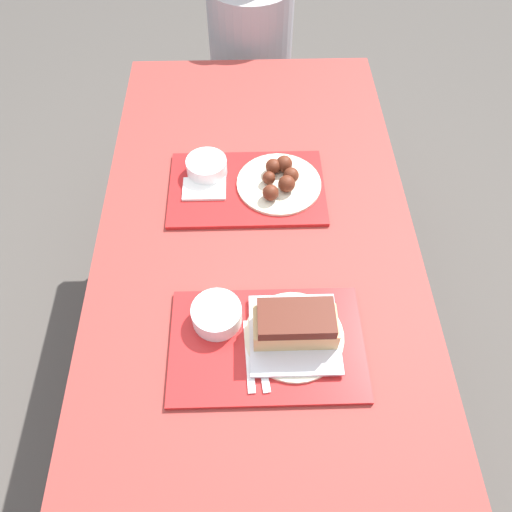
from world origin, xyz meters
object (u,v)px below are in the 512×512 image
at_px(tray_near, 267,344).
at_px(bowl_coleslaw_near, 217,314).
at_px(wings_plate_far, 280,180).
at_px(brisket_sandwich_plate, 295,328).
at_px(bowl_coleslaw_far, 207,166).
at_px(person_seated_across, 251,36).
at_px(tray_far, 247,188).

height_order(tray_near, bowl_coleslaw_near, bowl_coleslaw_near).
height_order(bowl_coleslaw_near, wings_plate_far, wings_plate_far).
bearing_deg(brisket_sandwich_plate, tray_near, -165.97).
bearing_deg(bowl_coleslaw_near, brisket_sandwich_plate, -15.31).
xyz_separation_m(tray_near, bowl_coleslaw_near, (-0.11, 0.06, 0.03)).
height_order(bowl_coleslaw_near, bowl_coleslaw_far, same).
bearing_deg(person_seated_across, wings_plate_far, -85.71).
relative_size(tray_near, brisket_sandwich_plate, 1.94).
distance_m(bowl_coleslaw_near, brisket_sandwich_plate, 0.18).
bearing_deg(tray_far, brisket_sandwich_plate, -78.11).
bearing_deg(tray_near, tray_far, 94.41).
distance_m(tray_far, person_seated_across, 0.85).
height_order(brisket_sandwich_plate, person_seated_across, person_seated_across).
xyz_separation_m(brisket_sandwich_plate, wings_plate_far, (-0.01, 0.47, -0.02)).
distance_m(bowl_coleslaw_near, wings_plate_far, 0.45).
height_order(tray_far, bowl_coleslaw_far, bowl_coleslaw_far).
xyz_separation_m(bowl_coleslaw_far, person_seated_across, (0.14, 0.79, -0.08)).
height_order(tray_near, wings_plate_far, wings_plate_far).
relative_size(tray_near, wings_plate_far, 1.84).
height_order(tray_near, bowl_coleslaw_far, bowl_coleslaw_far).
bearing_deg(wings_plate_far, person_seated_across, 94.29).
distance_m(tray_far, wings_plate_far, 0.09).
relative_size(tray_far, brisket_sandwich_plate, 1.94).
height_order(bowl_coleslaw_far, wings_plate_far, wings_plate_far).
bearing_deg(bowl_coleslaw_near, person_seated_across, 85.42).
bearing_deg(tray_far, bowl_coleslaw_far, 152.94).
bearing_deg(brisket_sandwich_plate, bowl_coleslaw_near, 164.69).
xyz_separation_m(tray_far, person_seated_across, (0.03, 0.85, -0.05)).
xyz_separation_m(bowl_coleslaw_near, wings_plate_far, (0.16, 0.42, -0.01)).
bearing_deg(bowl_coleslaw_near, tray_far, 79.92).
xyz_separation_m(brisket_sandwich_plate, person_seated_across, (-0.07, 1.32, -0.09)).
bearing_deg(bowl_coleslaw_far, tray_far, -27.06).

